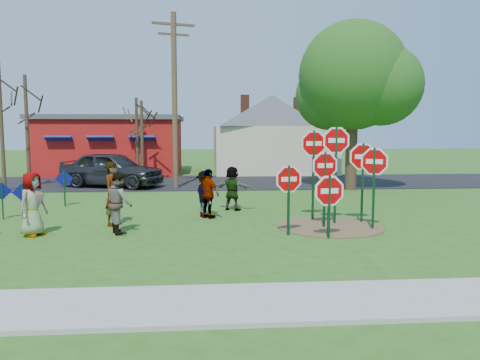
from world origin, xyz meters
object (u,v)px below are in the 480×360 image
object	(u,v)px
stop_sign_d	(363,163)
person_a	(32,204)
stop_sign_b	(314,152)
leafy_tree	(356,82)
utility_pole	(175,97)
person_b	(114,194)
stop_sign_c	(336,152)
suv	(112,169)
stop_sign_a	(289,185)

from	to	relation	value
stop_sign_d	person_a	world-z (taller)	stop_sign_d
stop_sign_b	person_a	xyz separation A→B (m)	(-8.25, -1.73, -1.33)
leafy_tree	utility_pole	bearing A→B (deg)	172.43
stop_sign_b	person_b	distance (m)	6.43
stop_sign_c	person_a	distance (m)	8.93
person_b	suv	world-z (taller)	person_b
person_a	utility_pole	bearing A→B (deg)	8.01
person_a	person_b	xyz separation A→B (m)	(1.95, 1.31, 0.09)
stop_sign_c	utility_pole	world-z (taller)	utility_pole
stop_sign_c	person_a	world-z (taller)	stop_sign_c
stop_sign_d	person_b	size ratio (longest dim) A/B	1.36
stop_sign_c	person_b	world-z (taller)	stop_sign_c
person_b	stop_sign_c	bearing A→B (deg)	-66.02
stop_sign_b	person_b	xyz separation A→B (m)	(-6.30, -0.42, -1.24)
stop_sign_d	suv	xyz separation A→B (m)	(-9.66, 10.01, -0.95)
leafy_tree	stop_sign_a	bearing A→B (deg)	-117.11
stop_sign_a	stop_sign_b	xyz separation A→B (m)	(1.21, 2.20, 0.81)
person_a	leafy_tree	xyz separation A→B (m)	(12.08, 9.38, 4.38)
stop_sign_b	leafy_tree	bearing A→B (deg)	60.48
stop_sign_b	person_b	bearing A→B (deg)	-179.04
utility_pole	stop_sign_b	bearing A→B (deg)	-60.64
stop_sign_b	stop_sign_c	distance (m)	0.91
stop_sign_c	stop_sign_d	world-z (taller)	stop_sign_c
stop_sign_a	utility_pole	xyz separation A→B (m)	(-3.75, 11.02, 3.14)
stop_sign_a	suv	world-z (taller)	stop_sign_a
stop_sign_b	utility_pole	xyz separation A→B (m)	(-4.96, 8.81, 2.33)
stop_sign_c	person_a	xyz separation A→B (m)	(-8.77, -0.98, -1.35)
suv	utility_pole	bearing A→B (deg)	-79.40
suv	stop_sign_d	bearing A→B (deg)	-115.27
stop_sign_c	utility_pole	size ratio (longest dim) A/B	0.37
suv	person_a	bearing A→B (deg)	-159.33
suv	leafy_tree	distance (m)	12.93
utility_pole	leafy_tree	bearing A→B (deg)	-7.57
stop_sign_a	leafy_tree	xyz separation A→B (m)	(5.04, 9.85, 3.85)
person_a	utility_pole	size ratio (longest dim) A/B	0.21
person_a	stop_sign_c	bearing A→B (deg)	-58.26
stop_sign_b	stop_sign_d	bearing A→B (deg)	-26.13
utility_pole	person_a	bearing A→B (deg)	-107.34
person_b	suv	xyz separation A→B (m)	(-1.93, 9.82, -0.04)
stop_sign_b	suv	world-z (taller)	stop_sign_b
stop_sign_a	utility_pole	world-z (taller)	utility_pole
person_b	suv	distance (m)	10.01
stop_sign_a	stop_sign_d	xyz separation A→B (m)	(2.63, 1.59, 0.48)
suv	person_b	bearing A→B (deg)	-148.10
leafy_tree	person_a	bearing A→B (deg)	-142.19
stop_sign_c	stop_sign_d	distance (m)	0.97
stop_sign_c	stop_sign_d	size ratio (longest dim) A/B	1.19
utility_pole	leafy_tree	xyz separation A→B (m)	(8.79, -1.17, 0.71)
stop_sign_a	stop_sign_b	bearing A→B (deg)	49.37
person_b	utility_pole	xyz separation A→B (m)	(1.34, 9.24, 3.58)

